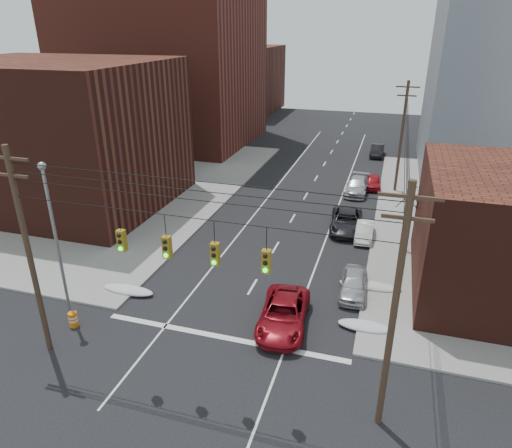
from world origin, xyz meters
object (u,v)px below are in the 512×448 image
Objects in this scene: lot_car_b at (141,191)px; lot_car_c at (70,209)px; parked_car_f at (377,151)px; lot_car_a at (130,195)px; parked_car_e at (373,182)px; lot_car_d at (157,174)px; parked_car_a at (354,284)px; construction_barrel at (73,319)px; red_pickup at (284,314)px; parked_car_d at (357,186)px; parked_car_b at (365,231)px; parked_car_c at (346,221)px.

lot_car_c reaches higher than lot_car_b.
lot_car_a reaches higher than parked_car_f.
lot_car_d is (-22.66, -4.60, 0.19)m from parked_car_e.
lot_car_b reaches higher than parked_car_a.
parked_car_a is at bearing 28.47° from construction_barrel.
red_pickup is 1.06× the size of parked_car_d.
parked_car_c reaches higher than parked_car_b.
lot_car_a is 6.92m from lot_car_d.
lot_car_b is (-20.07, -7.94, 0.08)m from parked_car_d.
construction_barrel is (7.10, -18.00, -0.48)m from lot_car_a.
parked_car_d is 21.35m from lot_car_d.
red_pickup reaches higher than parked_car_b.
parked_car_d reaches higher than parked_car_f.
red_pickup is 1.18× the size of lot_car_a.
lot_car_d is (-22.81, 16.80, 0.13)m from parked_car_a.
parked_car_a is 0.95× the size of parked_car_f.
parked_car_e is 29.82m from lot_car_c.
parked_car_e is (1.45, 11.55, -0.11)m from parked_car_c.
parked_car_e is 24.69m from lot_car_a.
parked_car_e is (3.32, 25.98, -0.12)m from red_pickup.
parked_car_e is (-0.15, 21.40, -0.05)m from parked_car_a.
parked_car_a is at bearing -90.65° from parked_car_b.
red_pickup is 39.18m from parked_car_f.
parked_car_d is (-1.60, 19.28, 0.05)m from parked_car_a.
lot_car_c reaches higher than parked_car_f.
parked_car_e is at bearing 77.33° from red_pickup.
lot_car_d is at bearing -170.01° from parked_car_d.
parked_car_b is 0.98× the size of parked_car_e.
parked_car_e is 4.40× the size of construction_barrel.
construction_barrel is at bearing -132.56° from parked_car_b.
parked_car_c is (-1.60, 1.33, 0.14)m from parked_car_b.
parked_car_c reaches higher than parked_car_f.
parked_car_b is (0.00, 8.52, -0.08)m from parked_car_a.
parked_car_d is (0.00, 9.43, -0.00)m from parked_car_c.
parked_car_c is 1.10× the size of lot_car_b.
lot_car_a is 1.16× the size of lot_car_d.
red_pickup reaches higher than parked_car_f.
parked_car_f is at bearing -52.31° from lot_car_d.
lot_car_c reaches higher than construction_barrel.
parked_car_e is 0.82× the size of lot_car_a.
lot_car_a is (-20.40, 0.07, 0.17)m from parked_car_c.
red_pickup is 1.47× the size of parked_car_b.
lot_car_d is at bearing -2.17° from lot_car_b.
lot_car_a is (-20.40, -9.36, 0.17)m from parked_car_d.
lot_car_a is 0.95× the size of lot_car_b.
lot_car_c is at bearing 167.19° from lot_car_d.
parked_car_c is at bearing 53.43° from construction_barrel.
parked_car_b is 25.96m from parked_car_f.
lot_car_d reaches higher than parked_car_b.
parked_car_c is (1.87, 14.43, -0.01)m from red_pickup.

